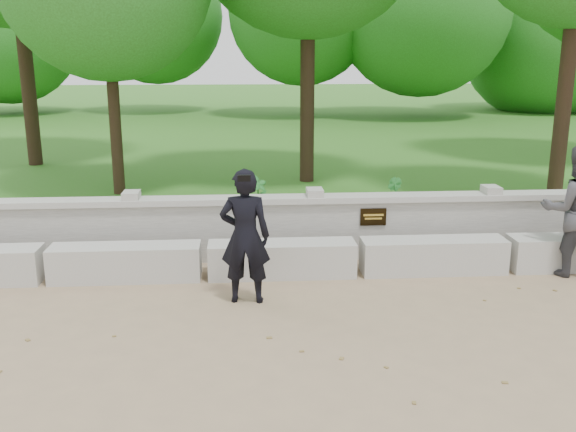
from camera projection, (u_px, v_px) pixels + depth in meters
name	position (u px, v px, depth m)	size (l,w,h in m)	color
ground	(390.00, 335.00, 6.60)	(80.00, 80.00, 0.00)	#987F5D
lawn	(290.00, 140.00, 20.09)	(40.00, 22.00, 0.25)	#306E1B
concrete_bench	(358.00, 257.00, 8.38)	(11.90, 0.45, 0.45)	beige
parapet_wall	(350.00, 226.00, 9.00)	(12.50, 0.35, 0.90)	#BBB8B0
man_main	(245.00, 236.00, 7.32)	(0.60, 0.54, 1.58)	black
visitor_left	(574.00, 210.00, 8.23)	(0.95, 0.81, 1.71)	#424247
shrub_a	(258.00, 194.00, 10.52)	(0.32, 0.22, 0.61)	#27732C
shrub_b	(394.00, 193.00, 10.83)	(0.29, 0.23, 0.52)	#27732C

